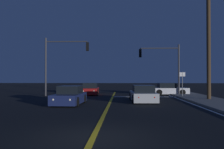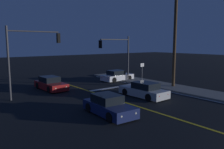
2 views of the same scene
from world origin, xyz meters
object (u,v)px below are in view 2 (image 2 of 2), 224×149
(car_side_waiting_silver, at_px, (144,90))
(traffic_signal_near_right, at_px, (118,51))
(street_sign_corner, at_px, (142,70))
(car_following_oncoming_white, at_px, (117,76))
(utility_pole_right, at_px, (175,35))
(car_distant_tail_red, at_px, (51,84))
(car_lead_oncoming_navy, at_px, (109,106))
(traffic_signal_far_left, at_px, (28,50))

(car_side_waiting_silver, bearing_deg, traffic_signal_near_right, 66.10)
(car_side_waiting_silver, bearing_deg, street_sign_corner, 44.50)
(car_following_oncoming_white, bearing_deg, traffic_signal_near_right, -35.76)
(car_side_waiting_silver, height_order, utility_pole_right, utility_pole_right)
(traffic_signal_near_right, bearing_deg, car_distant_tail_red, -6.22)
(car_side_waiting_silver, bearing_deg, utility_pole_right, 9.27)
(car_following_oncoming_white, relative_size, car_side_waiting_silver, 0.91)
(car_lead_oncoming_navy, height_order, traffic_signal_near_right, traffic_signal_near_right)
(traffic_signal_near_right, height_order, street_sign_corner, traffic_signal_near_right)
(car_following_oncoming_white, height_order, traffic_signal_near_right, traffic_signal_near_right)
(car_distant_tail_red, bearing_deg, car_side_waiting_silver, 120.35)
(car_side_waiting_silver, distance_m, street_sign_corner, 6.28)
(car_following_oncoming_white, height_order, car_side_waiting_silver, same)
(traffic_signal_near_right, height_order, utility_pole_right, utility_pole_right)
(utility_pole_right, bearing_deg, car_distant_tail_red, 147.31)
(traffic_signal_near_right, bearing_deg, car_side_waiting_silver, 68.13)
(street_sign_corner, bearing_deg, traffic_signal_far_left, 173.58)
(car_lead_oncoming_navy, bearing_deg, traffic_signal_near_right, -129.61)
(traffic_signal_far_left, bearing_deg, car_lead_oncoming_navy, -71.67)
(car_lead_oncoming_navy, relative_size, car_side_waiting_silver, 0.91)
(car_side_waiting_silver, xyz_separation_m, traffic_signal_far_left, (-8.19, 5.89, 3.58))
(car_lead_oncoming_navy, height_order, traffic_signal_far_left, traffic_signal_far_left)
(car_following_oncoming_white, distance_m, traffic_signal_near_right, 3.44)
(car_lead_oncoming_navy, relative_size, traffic_signal_near_right, 0.76)
(car_distant_tail_red, bearing_deg, traffic_signal_far_left, 36.22)
(car_lead_oncoming_navy, distance_m, street_sign_corner, 11.88)
(traffic_signal_far_left, height_order, utility_pole_right, utility_pole_right)
(car_distant_tail_red, relative_size, street_sign_corner, 1.79)
(traffic_signal_near_right, xyz_separation_m, street_sign_corner, (1.33, -2.80, -2.08))
(traffic_signal_far_left, bearing_deg, car_side_waiting_silver, -35.72)
(utility_pole_right, relative_size, street_sign_corner, 4.28)
(traffic_signal_near_right, xyz_separation_m, traffic_signal_far_left, (-11.11, -1.40, 0.39))
(car_lead_oncoming_navy, relative_size, traffic_signal_far_left, 0.69)
(car_distant_tail_red, xyz_separation_m, traffic_signal_near_right, (8.27, -0.90, 3.19))
(car_distant_tail_red, relative_size, car_lead_oncoming_navy, 1.06)
(street_sign_corner, bearing_deg, car_distant_tail_red, 158.92)
(car_distant_tail_red, relative_size, car_side_waiting_silver, 0.97)
(car_following_oncoming_white, height_order, car_lead_oncoming_navy, same)
(street_sign_corner, bearing_deg, utility_pole_right, -67.37)
(utility_pole_right, bearing_deg, car_lead_oncoming_navy, -163.58)
(car_distant_tail_red, height_order, car_lead_oncoming_navy, same)
(car_following_oncoming_white, relative_size, utility_pole_right, 0.40)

